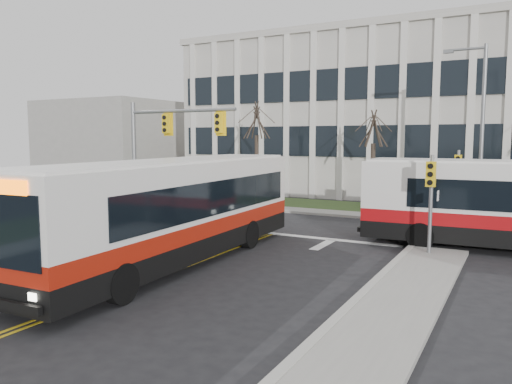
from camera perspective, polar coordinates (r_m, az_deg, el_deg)
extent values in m
plane|color=black|center=(16.49, -11.21, -9.44)|extent=(120.00, 120.00, 0.00)
cube|color=#9E9B93|center=(28.25, 17.37, -2.95)|extent=(44.00, 1.60, 0.14)
cube|color=#2E441D|center=(30.98, 18.35, -2.22)|extent=(44.00, 5.00, 0.12)
cube|color=beige|center=(42.58, 21.43, 7.87)|extent=(40.00, 16.00, 12.00)
cube|color=#9E9B93|center=(52.62, -15.28, 5.49)|extent=(12.00, 12.00, 8.00)
cylinder|color=slate|center=(26.15, -13.73, 3.12)|extent=(0.22, 0.22, 6.20)
cylinder|color=slate|center=(24.25, -8.53, 9.15)|extent=(6.00, 0.16, 0.16)
cube|color=yellow|center=(24.59, -10.23, 7.68)|extent=(0.34, 0.24, 0.92)
cube|color=yellow|center=(22.86, -4.27, 7.88)|extent=(0.34, 0.24, 0.92)
cylinder|color=slate|center=(19.62, 19.32, -1.52)|extent=(0.14, 0.14, 3.80)
cube|color=yellow|center=(19.31, 19.36, 1.94)|extent=(0.34, 0.24, 0.92)
cylinder|color=slate|center=(28.01, 22.03, 0.57)|extent=(0.14, 0.14, 3.80)
cube|color=yellow|center=(27.73, 22.08, 3.01)|extent=(0.34, 0.24, 0.92)
cylinder|color=slate|center=(28.51, 24.41, 6.00)|extent=(0.20, 0.20, 9.20)
cylinder|color=slate|center=(28.95, 22.97, 14.81)|extent=(1.80, 0.14, 0.14)
cube|color=slate|center=(29.04, 21.14, 14.75)|extent=(0.50, 0.25, 0.18)
cylinder|color=slate|center=(31.10, 12.59, -1.21)|extent=(0.08, 0.08, 1.00)
cylinder|color=slate|center=(30.81, 14.73, -1.33)|extent=(0.08, 0.08, 1.00)
cube|color=white|center=(30.87, 13.69, 0.02)|extent=(1.50, 0.12, 1.60)
cylinder|color=#42352B|center=(34.34, 0.08, 2.65)|extent=(0.28, 0.28, 4.62)
cylinder|color=#42352B|center=(31.60, 13.17, 1.71)|extent=(0.28, 0.28, 4.09)
cube|color=#A62715|center=(21.81, -23.64, -4.74)|extent=(0.62, 0.59, 0.95)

